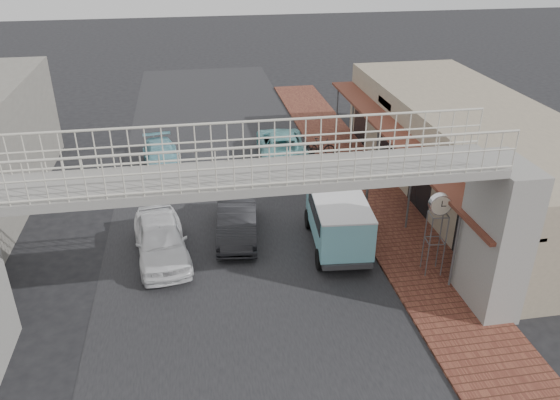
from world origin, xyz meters
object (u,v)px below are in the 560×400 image
object	(u,v)px
angkot_curb	(281,144)
arrow_sign	(388,160)
motorcycle_far	(321,147)
street_clock	(440,208)
angkot_van	(338,216)
white_hatchback	(161,239)
motorcycle_near	(327,158)
angkot_far	(162,156)
dark_sedan	(237,219)

from	to	relation	value
angkot_curb	arrow_sign	bearing A→B (deg)	116.22
motorcycle_far	street_clock	bearing A→B (deg)	-155.35
arrow_sign	angkot_van	bearing A→B (deg)	-147.68
white_hatchback	motorcycle_near	world-z (taller)	white_hatchback
angkot_curb	motorcycle_near	xyz separation A→B (m)	(2.07, -1.78, -0.19)
motorcycle_near	arrow_sign	size ratio (longest dim) A/B	0.53
angkot_curb	motorcycle_near	distance (m)	2.74
angkot_far	motorcycle_far	world-z (taller)	angkot_far
angkot_far	street_clock	xyz separation A→B (m)	(9.58, -11.21, 2.02)
dark_sedan	angkot_far	world-z (taller)	dark_sedan
angkot_van	arrow_sign	xyz separation A→B (m)	(2.51, 1.93, 1.28)
angkot_far	street_clock	distance (m)	14.88
angkot_van	motorcycle_near	bearing A→B (deg)	83.37
motorcycle_near	arrow_sign	xyz separation A→B (m)	(1.00, -5.59, 2.10)
dark_sedan	motorcycle_near	bearing A→B (deg)	55.24
angkot_far	motorcycle_near	size ratio (longest dim) A/B	2.55
white_hatchback	dark_sedan	world-z (taller)	white_hatchback
angkot_far	motorcycle_near	distance (m)	8.39
street_clock	arrow_sign	xyz separation A→B (m)	(-0.31, 4.23, -0.00)
motorcycle_near	motorcycle_far	distance (m)	1.49
white_hatchback	angkot_curb	size ratio (longest dim) A/B	0.87
street_clock	white_hatchback	bearing A→B (deg)	169.85
white_hatchback	angkot_curb	bearing A→B (deg)	48.39
street_clock	arrow_sign	size ratio (longest dim) A/B	0.97
dark_sedan	motorcycle_far	distance (m)	9.10
angkot_far	motorcycle_far	distance (m)	8.28
dark_sedan	angkot_curb	distance (m)	8.38
dark_sedan	angkot_van	size ratio (longest dim) A/B	0.96
arrow_sign	motorcycle_near	bearing A→B (deg)	94.89
white_hatchback	angkot_van	distance (m)	6.64
angkot_curb	dark_sedan	bearing A→B (deg)	71.81
dark_sedan	angkot_van	bearing A→B (deg)	-16.47
angkot_van	street_clock	world-z (taller)	street_clock
angkot_far	motorcycle_far	bearing A→B (deg)	-6.93
angkot_far	arrow_sign	xyz separation A→B (m)	(9.27, -6.97, 2.02)
arrow_sign	angkot_curb	bearing A→B (deg)	107.34
motorcycle_near	street_clock	world-z (taller)	street_clock
angkot_curb	angkot_van	world-z (taller)	angkot_van
angkot_van	street_clock	xyz separation A→B (m)	(2.81, -2.31, 1.28)
white_hatchback	angkot_curb	xyz separation A→B (m)	(6.04, 8.92, -0.05)
white_hatchback	arrow_sign	xyz separation A→B (m)	(9.10, 1.54, 1.86)
motorcycle_far	arrow_sign	xyz separation A→B (m)	(1.00, -7.08, 2.06)
angkot_curb	motorcycle_far	size ratio (longest dim) A/B	3.35
angkot_far	angkot_van	distance (m)	11.21
dark_sedan	motorcycle_far	bearing A→B (deg)	61.39
dark_sedan	angkot_curb	world-z (taller)	angkot_curb
white_hatchback	angkot_far	xyz separation A→B (m)	(-0.17, 8.52, -0.16)
dark_sedan	street_clock	size ratio (longest dim) A/B	1.41
angkot_van	motorcycle_near	xyz separation A→B (m)	(1.51, 7.52, -0.82)
white_hatchback	angkot_far	distance (m)	8.52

